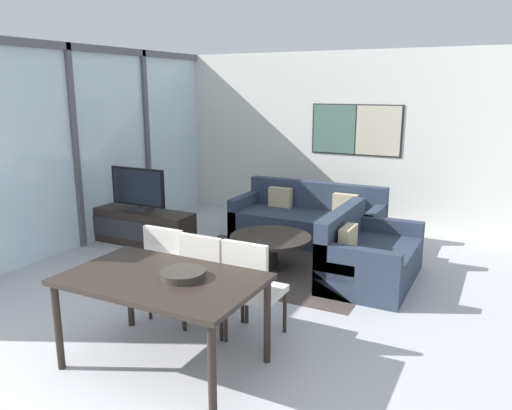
# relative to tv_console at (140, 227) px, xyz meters

# --- Properties ---
(wall_back) EXTENTS (6.81, 0.09, 2.80)m
(wall_back) POSITION_rel_tv_console_xyz_m (2.22, 2.59, 1.15)
(wall_back) COLOR silver
(wall_back) RESTS_ON ground_plane
(window_wall_left) EXTENTS (0.07, 6.12, 2.80)m
(window_wall_left) POSITION_rel_tv_console_xyz_m (-0.69, -0.47, 1.28)
(window_wall_left) COLOR silver
(window_wall_left) RESTS_ON ground_plane
(area_rug) EXTENTS (2.58, 1.82, 0.01)m
(area_rug) POSITION_rel_tv_console_xyz_m (2.11, -0.02, -0.25)
(area_rug) COLOR #473D38
(area_rug) RESTS_ON ground_plane
(tv_console) EXTENTS (1.68, 0.45, 0.50)m
(tv_console) POSITION_rel_tv_console_xyz_m (0.00, 0.00, 0.00)
(tv_console) COLOR black
(tv_console) RESTS_ON ground_plane
(television) EXTENTS (0.91, 0.20, 0.61)m
(television) POSITION_rel_tv_console_xyz_m (0.00, 0.00, 0.55)
(television) COLOR #2D2D33
(television) RESTS_ON tv_console
(sofa_main) EXTENTS (2.16, 0.93, 0.83)m
(sofa_main) POSITION_rel_tv_console_xyz_m (2.11, 1.31, 0.02)
(sofa_main) COLOR #2D384C
(sofa_main) RESTS_ON ground_plane
(sofa_side) EXTENTS (0.93, 1.48, 0.83)m
(sofa_side) POSITION_rel_tv_console_xyz_m (3.29, 0.09, 0.02)
(sofa_side) COLOR #2D384C
(sofa_side) RESTS_ON ground_plane
(coffee_table) EXTENTS (1.03, 1.03, 0.41)m
(coffee_table) POSITION_rel_tv_console_xyz_m (2.11, -0.02, 0.05)
(coffee_table) COLOR black
(coffee_table) RESTS_ON ground_plane
(dining_table) EXTENTS (1.57, 0.97, 0.77)m
(dining_table) POSITION_rel_tv_console_xyz_m (2.33, -2.49, 0.44)
(dining_table) COLOR black
(dining_table) RESTS_ON ground_plane
(dining_chair_left) EXTENTS (0.46, 0.46, 0.96)m
(dining_chair_left) POSITION_rel_tv_console_xyz_m (1.88, -1.76, 0.28)
(dining_chair_left) COLOR beige
(dining_chair_left) RESTS_ON ground_plane
(dining_chair_centre) EXTENTS (0.46, 0.46, 0.96)m
(dining_chair_centre) POSITION_rel_tv_console_xyz_m (2.33, -1.81, 0.28)
(dining_chair_centre) COLOR beige
(dining_chair_centre) RESTS_ON ground_plane
(dining_chair_right) EXTENTS (0.46, 0.46, 0.96)m
(dining_chair_right) POSITION_rel_tv_console_xyz_m (2.77, -1.81, 0.28)
(dining_chair_right) COLOR beige
(dining_chair_right) RESTS_ON ground_plane
(fruit_bowl) EXTENTS (0.36, 0.36, 0.06)m
(fruit_bowl) POSITION_rel_tv_console_xyz_m (2.49, -2.43, 0.55)
(fruit_bowl) COLOR #332D28
(fruit_bowl) RESTS_ON dining_table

